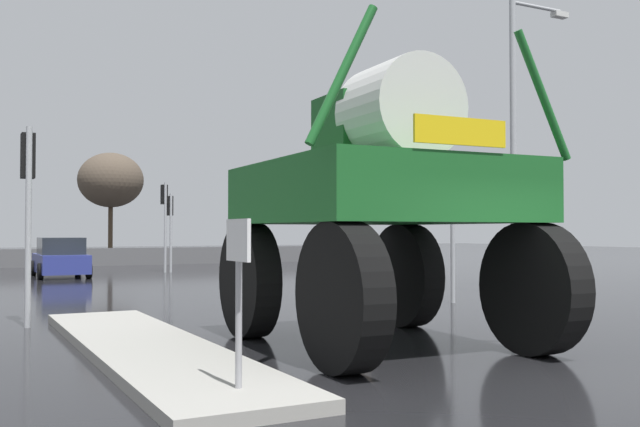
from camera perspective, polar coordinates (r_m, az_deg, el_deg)
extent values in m
plane|color=black|center=(24.36, -11.68, -5.55)|extent=(120.00, 120.00, 0.00)
cube|color=#9E9B93|center=(10.75, -13.71, -10.42)|extent=(1.69, 8.66, 0.15)
cylinder|color=#99999E|center=(7.45, -6.53, -8.84)|extent=(0.07, 0.07, 1.30)
cube|color=white|center=(7.41, -6.57, -2.13)|extent=(0.04, 0.60, 0.44)
cube|color=black|center=(7.42, -6.39, -2.13)|extent=(0.01, 0.36, 0.08)
cylinder|color=black|center=(11.94, -5.73, -5.35)|extent=(0.49, 1.90, 1.89)
cylinder|color=black|center=(13.31, 6.88, -4.94)|extent=(0.49, 1.90, 1.89)
cylinder|color=black|center=(8.87, 1.75, -6.72)|extent=(0.49, 1.90, 1.89)
cylinder|color=black|center=(10.64, 16.71, -5.78)|extent=(0.49, 1.90, 1.89)
cube|color=#195B23|center=(11.06, 4.82, 1.59)|extent=(3.71, 4.17, 0.92)
cube|color=#154E1E|center=(11.52, 3.74, 6.52)|extent=(1.47, 1.19, 1.10)
cylinder|color=silver|center=(10.69, 6.42, 8.20)|extent=(1.53, 1.38, 1.49)
cylinder|color=#195B23|center=(8.88, 1.77, 11.11)|extent=(1.00, 0.15, 1.83)
cylinder|color=#195B23|center=(10.72, 17.43, 8.98)|extent=(1.01, 0.15, 1.82)
cube|color=yellow|center=(9.42, 11.22, 6.48)|extent=(1.44, 0.09, 0.36)
cube|color=navy|center=(29.28, -20.10, -3.76)|extent=(1.74, 4.12, 0.70)
cube|color=#23282D|center=(29.11, -20.05, -2.46)|extent=(1.58, 2.12, 0.64)
cylinder|color=black|center=(30.54, -21.99, -4.07)|extent=(0.19, 0.60, 0.60)
cylinder|color=black|center=(30.74, -18.83, -4.08)|extent=(0.19, 0.60, 0.60)
cylinder|color=black|center=(27.86, -21.51, -4.34)|extent=(0.19, 0.60, 0.60)
cylinder|color=black|center=(28.07, -18.04, -4.35)|extent=(0.19, 0.60, 0.60)
cylinder|color=#A8AAAF|center=(14.07, -22.34, -0.99)|extent=(0.11, 0.11, 3.69)
cube|color=black|center=(14.35, -22.37, 4.30)|extent=(0.24, 0.32, 0.84)
sphere|color=red|center=(14.57, -22.43, 5.28)|extent=(0.17, 0.17, 0.17)
sphere|color=#3C2403|center=(14.54, -22.44, 4.22)|extent=(0.17, 0.17, 0.17)
sphere|color=black|center=(14.51, -22.45, 3.16)|extent=(0.17, 0.17, 0.17)
cylinder|color=#A8AAAF|center=(17.81, 10.59, -1.87)|extent=(0.11, 0.11, 3.23)
cube|color=black|center=(18.00, 10.15, 1.62)|extent=(0.24, 0.32, 0.84)
sphere|color=red|center=(18.17, 9.78, 2.44)|extent=(0.17, 0.17, 0.17)
sphere|color=#3C2403|center=(18.16, 9.78, 1.59)|extent=(0.17, 0.17, 0.17)
sphere|color=black|center=(18.14, 9.79, 0.74)|extent=(0.17, 0.17, 0.17)
cylinder|color=#A8AAAF|center=(31.08, -12.29, -1.08)|extent=(0.11, 0.11, 3.86)
cube|color=black|center=(31.33, -12.38, 1.50)|extent=(0.24, 0.32, 0.84)
sphere|color=red|center=(31.53, -12.47, 1.97)|extent=(0.17, 0.17, 0.17)
sphere|color=#3C2403|center=(31.51, -12.47, 1.48)|extent=(0.17, 0.17, 0.17)
sphere|color=black|center=(31.50, -12.48, 0.99)|extent=(0.17, 0.17, 0.17)
cylinder|color=#A8AAAF|center=(31.15, -11.87, -1.53)|extent=(0.11, 0.11, 3.38)
cube|color=black|center=(31.37, -11.96, 0.61)|extent=(0.24, 0.32, 0.84)
sphere|color=red|center=(31.57, -12.05, 1.09)|extent=(0.17, 0.17, 0.17)
sphere|color=#3C2403|center=(31.56, -12.06, 0.60)|extent=(0.17, 0.17, 0.17)
sphere|color=black|center=(31.55, -12.06, 0.11)|extent=(0.17, 0.17, 0.17)
cylinder|color=#A8AAAF|center=(20.75, 15.24, 5.33)|extent=(0.18, 0.18, 8.38)
cylinder|color=#A8AAAF|center=(22.20, 16.96, 15.56)|extent=(1.82, 0.10, 0.10)
cube|color=silver|center=(22.79, 18.66, 14.86)|extent=(0.50, 0.24, 0.16)
cylinder|color=#473828|center=(29.46, 3.26, -1.44)|extent=(0.32, 0.32, 3.51)
ellipsoid|color=brown|center=(29.59, 3.25, 3.83)|extent=(2.75, 2.75, 2.34)
cylinder|color=#473828|center=(42.90, -16.45, -1.44)|extent=(0.26, 0.26, 3.43)
ellipsoid|color=brown|center=(43.00, -16.43, 2.59)|extent=(3.73, 3.73, 3.17)
cube|color=#59595B|center=(37.87, -17.45, -3.35)|extent=(25.22, 0.24, 0.90)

